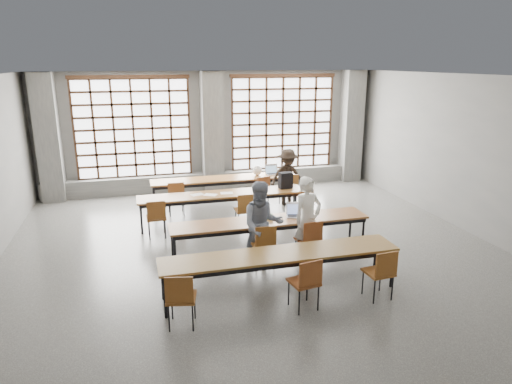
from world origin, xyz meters
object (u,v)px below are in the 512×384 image
desk_row_b (223,196)px  desk_row_c (270,223)px  chair_near_mid (306,279)px  chair_front_right (310,237)px  chair_mid_left (156,215)px  student_male (308,220)px  chair_mid_centre (245,208)px  chair_mid_right (303,203)px  student_female (262,225)px  chair_front_left (264,242)px  red_pouch (181,295)px  student_back (288,177)px  desk_row_a (226,180)px  laptop_back (272,172)px  chair_back_mid (261,189)px  chair_near_right (382,269)px  mouse (315,215)px  chair_back_left (176,195)px  plastic_bag (257,170)px  chair_near_left (181,295)px  laptop_front (295,213)px  phone (280,220)px  backpack (286,180)px  chair_back_right (289,186)px  green_box (266,216)px  desk_row_d (281,257)px

desk_row_b → desk_row_c: (0.55, -2.09, 0.00)m
chair_near_mid → chair_front_right: bearing=66.7°
chair_mid_left → student_male: 3.40m
desk_row_b → chair_front_right: bearing=-66.9°
chair_mid_centre → chair_mid_right: same height
student_male → student_female: size_ratio=1.02×
chair_front_left → red_pouch: bearing=-137.9°
chair_mid_centre → student_back: student_back is taller
desk_row_a → laptop_back: 1.36m
desk_row_a → chair_back_mid: size_ratio=4.55×
chair_near_right → mouse: bearing=96.6°
chair_back_left → student_female: (1.28, -3.43, 0.29)m
chair_mid_centre → mouse: 1.86m
chair_back_left → chair_mid_right: same height
plastic_bag → chair_near_mid: bearing=-97.8°
chair_near_right → laptop_back: 5.92m
chair_near_left → chair_near_right: size_ratio=1.00×
chair_mid_left → desk_row_b: bearing=21.5°
desk_row_a → laptop_front: bearing=-77.7°
student_male → chair_back_left: bearing=105.4°
student_back → laptop_front: (-0.85, -2.95, 0.03)m
phone → backpack: bearing=68.9°
desk_row_c → chair_near_mid: (-0.08, -2.24, -0.13)m
chair_front_left → chair_near_mid: same height
phone → chair_front_right: bearing=-50.9°
student_back → red_pouch: (-3.41, -5.22, -0.27)m
chair_back_right → phone: bearing=-112.4°
mouse → backpack: (0.10, 2.16, 0.18)m
desk_row_a → student_female: size_ratio=2.41×
desk_row_c → chair_back_right: bearing=64.0°
student_female → backpack: 2.97m
chair_back_left → student_male: student_male is taller
plastic_bag → chair_back_right: bearing=-43.7°
laptop_front → green_box: bearing=-177.4°
desk_row_c → backpack: size_ratio=10.00×
chair_mid_right → laptop_back: (-0.10, 2.20, 0.25)m
desk_row_b → chair_mid_right: chair_mid_right is taller
desk_row_a → chair_mid_left: size_ratio=4.55×
chair_mid_centre → plastic_bag: size_ratio=3.08×
red_pouch → student_back: bearing=56.8°
desk_row_a → green_box: (0.13, -3.48, 0.11)m
desk_row_a → chair_near_right: chair_near_right is taller
laptop_back → mouse: laptop_back is taller
desk_row_b → chair_near_mid: (0.47, -4.34, -0.13)m
chair_back_mid → chair_front_right: same height
desk_row_d → chair_front_right: size_ratio=4.55×
student_female → chair_back_mid: bearing=81.8°
desk_row_d → laptop_front: size_ratio=9.31×
green_box → desk_row_b: bearing=104.0°
desk_row_d → mouse: (1.25, 1.59, 0.08)m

